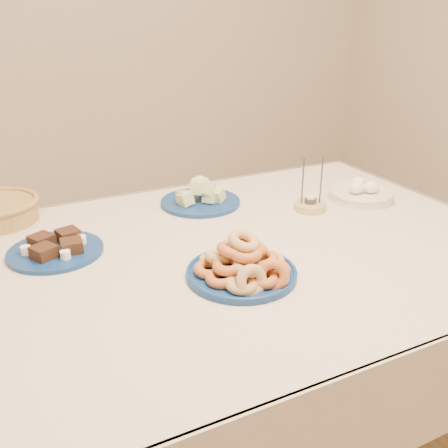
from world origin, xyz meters
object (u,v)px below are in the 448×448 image
(candle_holder, at_px, (310,205))
(egg_bowl, at_px, (361,193))
(dining_table, at_px, (216,285))
(melon_plate, at_px, (201,196))
(brownie_plate, at_px, (56,248))
(donut_platter, at_px, (243,265))

(candle_holder, relative_size, egg_bowl, 0.73)
(dining_table, xyz_separation_m, melon_plate, (0.11, 0.34, 0.13))
(egg_bowl, bearing_deg, brownie_plate, 177.65)
(candle_holder, xyz_separation_m, egg_bowl, (0.21, 0.00, 0.01))
(melon_plate, distance_m, brownie_plate, 0.52)
(dining_table, bearing_deg, donut_platter, -90.68)
(dining_table, bearing_deg, melon_plate, 72.35)
(donut_platter, xyz_separation_m, melon_plate, (0.11, 0.50, -0.00))
(donut_platter, height_order, brownie_plate, donut_platter)
(candle_holder, bearing_deg, egg_bowl, 0.65)
(melon_plate, relative_size, egg_bowl, 1.36)
(brownie_plate, relative_size, candle_holder, 1.72)
(melon_plate, height_order, brownie_plate, melon_plate)
(dining_table, height_order, brownie_plate, brownie_plate)
(dining_table, relative_size, donut_platter, 5.68)
(melon_plate, height_order, candle_holder, candle_holder)
(brownie_plate, distance_m, candle_holder, 0.79)
(dining_table, relative_size, candle_holder, 9.85)
(donut_platter, relative_size, candle_holder, 1.73)
(melon_plate, xyz_separation_m, brownie_plate, (-0.50, -0.16, -0.01))
(melon_plate, bearing_deg, egg_bowl, -21.73)
(candle_holder, bearing_deg, donut_platter, -144.30)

